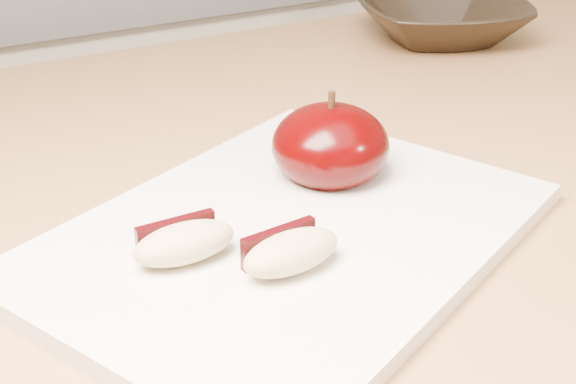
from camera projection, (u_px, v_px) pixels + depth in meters
back_cabinet at (96, 228)px, 1.37m from camera, size 2.40×0.62×0.94m
cutting_board at (288, 236)px, 0.51m from camera, size 0.39×0.34×0.01m
apple_half at (330, 146)px, 0.56m from camera, size 0.11×0.11×0.07m
apple_wedge_a at (183, 242)px, 0.47m from camera, size 0.06×0.03×0.02m
apple_wedge_b at (290, 251)px, 0.46m from camera, size 0.06×0.04×0.02m
bowl at (441, 19)px, 0.89m from camera, size 0.23×0.23×0.04m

